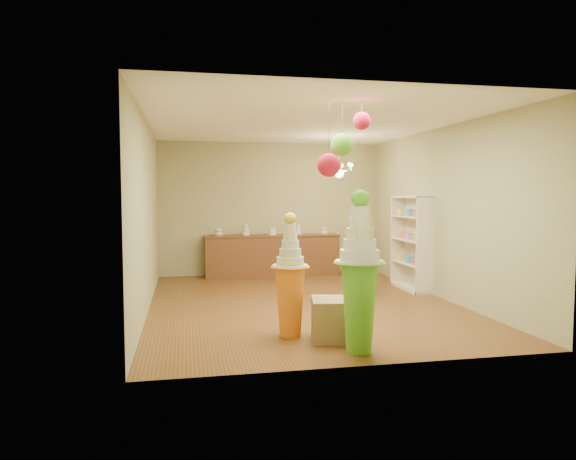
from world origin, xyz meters
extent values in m
plane|color=brown|center=(0.00, 0.00, 0.00)|extent=(6.50, 6.50, 0.00)
plane|color=white|center=(0.00, 0.00, 3.00)|extent=(6.50, 6.50, 0.00)
cube|color=tan|center=(0.00, 3.25, 1.50)|extent=(5.00, 0.04, 3.00)
cube|color=tan|center=(0.00, -3.25, 1.50)|extent=(5.00, 0.04, 3.00)
cube|color=tan|center=(-2.50, 0.00, 1.50)|extent=(0.04, 6.50, 3.00)
cube|color=tan|center=(2.50, 0.00, 1.50)|extent=(0.04, 6.50, 3.00)
cone|color=#62C62B|center=(0.05, -2.77, 0.52)|extent=(0.50, 0.50, 1.04)
cylinder|color=silver|center=(0.05, -2.77, 1.06)|extent=(0.67, 0.67, 0.03)
cylinder|color=silver|center=(0.05, -2.77, 1.13)|extent=(0.55, 0.55, 0.12)
cylinder|color=silver|center=(0.05, -2.77, 1.26)|extent=(0.45, 0.45, 0.12)
cylinder|color=silver|center=(0.05, -2.77, 1.38)|extent=(0.37, 0.37, 0.12)
cylinder|color=silver|center=(0.05, -2.77, 1.51)|extent=(0.30, 0.30, 0.12)
cylinder|color=silver|center=(0.05, -2.77, 1.63)|extent=(0.25, 0.25, 0.12)
sphere|color=#52B126|center=(0.05, -2.77, 1.78)|extent=(0.21, 0.21, 0.21)
cone|color=orange|center=(-0.60, -1.96, 0.45)|extent=(0.51, 0.51, 0.90)
cylinder|color=silver|center=(-0.60, -1.96, 0.91)|extent=(0.61, 0.61, 0.03)
cylinder|color=silver|center=(-0.60, -1.96, 0.98)|extent=(0.46, 0.46, 0.11)
cylinder|color=silver|center=(-0.60, -1.96, 1.09)|extent=(0.37, 0.37, 0.11)
cylinder|color=silver|center=(-0.60, -1.96, 1.19)|extent=(0.29, 0.29, 0.11)
cylinder|color=silver|center=(-0.60, -1.96, 1.30)|extent=(0.24, 0.24, 0.11)
cylinder|color=silver|center=(-0.60, -1.96, 1.41)|extent=(0.19, 0.19, 0.11)
sphere|color=yellow|center=(-0.60, -1.96, 1.52)|extent=(0.15, 0.15, 0.15)
cube|color=#987B52|center=(-0.08, -2.22, 0.26)|extent=(0.67, 0.67, 0.52)
cube|color=brown|center=(0.00, 2.97, 0.45)|extent=(3.00, 0.50, 0.90)
cube|color=brown|center=(0.00, 2.97, 0.91)|extent=(3.04, 0.54, 0.03)
cylinder|color=silver|center=(-1.20, 2.97, 1.00)|extent=(0.18, 0.18, 0.16)
cylinder|color=silver|center=(-0.60, 2.97, 1.04)|extent=(0.18, 0.18, 0.24)
cylinder|color=silver|center=(0.00, 2.97, 1.00)|extent=(0.18, 0.18, 0.16)
cylinder|color=silver|center=(0.60, 2.97, 1.04)|extent=(0.18, 0.18, 0.24)
cylinder|color=silver|center=(1.20, 2.97, 1.00)|extent=(0.18, 0.18, 0.16)
cube|color=beige|center=(2.48, 0.80, 0.90)|extent=(0.04, 1.20, 1.80)
cube|color=beige|center=(2.32, 0.80, 0.50)|extent=(0.30, 1.14, 0.03)
cube|color=beige|center=(2.32, 0.80, 0.95)|extent=(0.30, 1.14, 0.03)
cube|color=beige|center=(2.32, 0.80, 1.40)|extent=(0.30, 1.14, 0.03)
cylinder|color=black|center=(1.25, 0.82, 0.02)|extent=(0.54, 0.54, 0.04)
cylinder|color=black|center=(1.25, 0.82, 0.38)|extent=(0.11, 0.11, 0.76)
cylinder|color=black|center=(1.25, 0.82, 0.76)|extent=(0.80, 0.80, 0.04)
imported|color=beige|center=(1.25, 0.82, 0.87)|extent=(0.19, 0.19, 0.19)
cylinder|color=#443E31|center=(-0.19, -2.31, 2.59)|extent=(0.01, 0.01, 0.82)
sphere|color=#BB1331|center=(-0.19, -2.31, 2.18)|extent=(0.29, 0.29, 0.29)
cylinder|color=#443E31|center=(0.02, -2.15, 2.72)|extent=(0.01, 0.01, 0.55)
sphere|color=#52B126|center=(0.02, -2.15, 2.45)|extent=(0.28, 0.28, 0.28)
cylinder|color=#443E31|center=(0.26, -2.21, 2.87)|extent=(0.01, 0.01, 0.26)
sphere|color=#BB1331|center=(0.26, -2.21, 2.74)|extent=(0.22, 0.22, 0.22)
cylinder|color=gold|center=(1.13, 1.58, 2.75)|extent=(0.02, 0.02, 0.50)
cylinder|color=gold|center=(1.13, 1.58, 2.45)|extent=(0.10, 0.10, 0.30)
sphere|color=#EDDD82|center=(1.13, 1.58, 2.25)|extent=(0.18, 0.18, 0.18)
camera|label=1|loc=(-1.90, -8.35, 1.83)|focal=32.00mm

